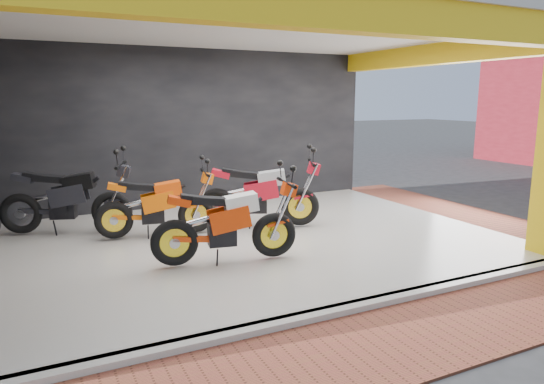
% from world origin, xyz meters
% --- Properties ---
extents(ground, '(80.00, 80.00, 0.00)m').
position_xyz_m(ground, '(0.00, 0.00, 0.00)').
color(ground, '#2D2D30').
rests_on(ground, ground).
extents(showroom_floor, '(8.00, 6.00, 0.10)m').
position_xyz_m(showroom_floor, '(0.00, 2.00, 0.05)').
color(showroom_floor, silver).
rests_on(showroom_floor, ground).
extents(showroom_ceiling, '(8.40, 6.40, 0.20)m').
position_xyz_m(showroom_ceiling, '(0.00, 2.00, 3.60)').
color(showroom_ceiling, beige).
rests_on(showroom_ceiling, corner_column).
extents(back_wall, '(8.20, 0.20, 3.50)m').
position_xyz_m(back_wall, '(0.00, 5.10, 1.75)').
color(back_wall, black).
rests_on(back_wall, ground).
extents(header_beam_front, '(8.40, 0.30, 0.40)m').
position_xyz_m(header_beam_front, '(0.00, -1.00, 3.30)').
color(header_beam_front, yellow).
rests_on(header_beam_front, corner_column).
extents(header_beam_right, '(0.30, 6.40, 0.40)m').
position_xyz_m(header_beam_right, '(4.00, 2.00, 3.30)').
color(header_beam_right, yellow).
rests_on(header_beam_right, corner_column).
extents(floor_kerb, '(8.00, 0.20, 0.10)m').
position_xyz_m(floor_kerb, '(0.00, -1.02, 0.05)').
color(floor_kerb, silver).
rests_on(floor_kerb, ground).
extents(paver_front, '(9.00, 1.40, 0.03)m').
position_xyz_m(paver_front, '(0.00, -1.80, 0.01)').
color(paver_front, brown).
rests_on(paver_front, ground).
extents(paver_right, '(1.40, 7.00, 0.03)m').
position_xyz_m(paver_right, '(4.80, 2.00, 0.01)').
color(paver_right, brown).
rests_on(paver_right, ground).
extents(moto_hero, '(2.34, 1.20, 1.36)m').
position_xyz_m(moto_hero, '(-0.23, 0.86, 0.78)').
color(moto_hero, '#E43A09').
rests_on(moto_hero, showroom_floor).
extents(moto_row_a, '(2.51, 1.76, 1.44)m').
position_xyz_m(moto_row_a, '(0.99, 2.26, 0.82)').
color(moto_row_a, red).
rests_on(moto_row_a, showroom_floor).
extents(moto_row_b, '(2.52, 1.60, 1.44)m').
position_xyz_m(moto_row_b, '(-2.17, 3.40, 0.82)').
color(moto_row_b, black).
rests_on(moto_row_b, showroom_floor).
extents(moto_row_c, '(2.21, 1.10, 1.29)m').
position_xyz_m(moto_row_c, '(-0.87, 2.66, 0.75)').
color(moto_row_c, orange).
rests_on(moto_row_c, showroom_floor).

